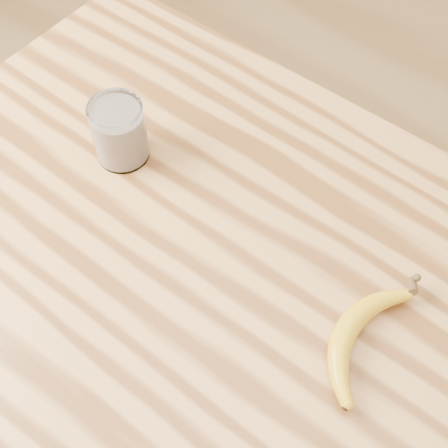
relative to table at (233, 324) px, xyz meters
The scene contains 4 objects.
room 0.58m from the table, ahead, with size 4.04×4.04×2.70m.
table is the anchor object (origin of this frame).
smoothie_glass 0.35m from the table, 164.66° to the left, with size 0.08×0.08×0.10m.
banana 0.22m from the table, 12.12° to the left, with size 0.10×0.26×0.03m, color gold, non-canonical shape.
Camera 1 is at (0.24, -0.33, 1.67)m, focal length 50.00 mm.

